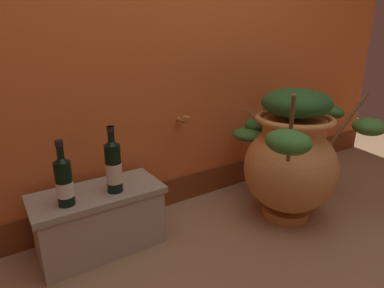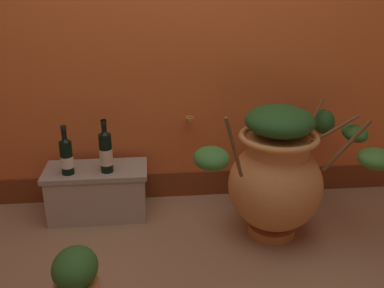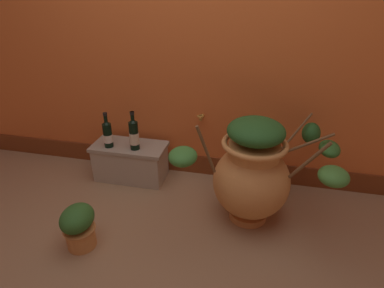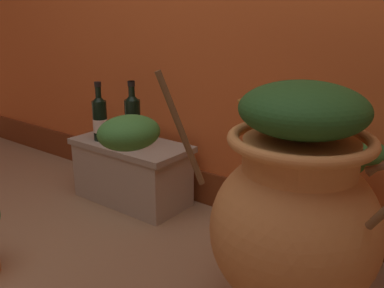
# 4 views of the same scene
# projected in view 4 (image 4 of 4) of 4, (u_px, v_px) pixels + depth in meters

# --- Properties ---
(terracotta_urn) EXTENTS (1.07, 0.86, 0.82)m
(terracotta_urn) POSITION_uv_depth(u_px,v_px,m) (301.00, 206.00, 1.34)
(terracotta_urn) COLOR #D68E4C
(terracotta_urn) RESTS_ON ground_plane
(stone_ledge) EXTENTS (0.63, 0.31, 0.32)m
(stone_ledge) POSITION_uv_depth(u_px,v_px,m) (132.00, 169.00, 2.26)
(stone_ledge) COLOR #B2A893
(stone_ledge) RESTS_ON ground_plane
(wine_bottle_left) EXTENTS (0.08, 0.08, 0.33)m
(wine_bottle_left) POSITION_uv_depth(u_px,v_px,m) (133.00, 121.00, 2.09)
(wine_bottle_left) COLOR black
(wine_bottle_left) RESTS_ON stone_ledge
(wine_bottle_middle) EXTENTS (0.08, 0.08, 0.30)m
(wine_bottle_middle) POSITION_uv_depth(u_px,v_px,m) (100.00, 117.00, 2.22)
(wine_bottle_middle) COLOR black
(wine_bottle_middle) RESTS_ON stone_ledge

